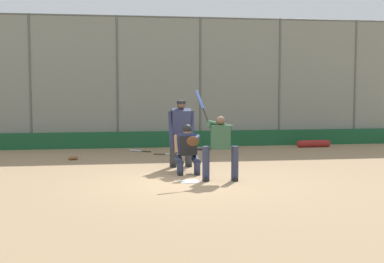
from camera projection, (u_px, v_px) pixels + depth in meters
name	position (u px, v px, depth m)	size (l,w,h in m)	color
ground_plane	(189.00, 182.00, 12.00)	(160.00, 160.00, 0.00)	#9E7F5B
home_plate_marker	(189.00, 182.00, 12.00)	(0.43, 0.43, 0.01)	white
backstop_fence	(159.00, 79.00, 18.82)	(20.63, 0.08, 4.60)	#515651
padding_wall	(160.00, 139.00, 18.90)	(20.14, 0.18, 0.55)	#19512D
bleachers_beyond	(179.00, 131.00, 21.25)	(14.39, 1.95, 1.16)	slate
batter_at_plate	(220.00, 146.00, 12.07)	(0.93, 0.68, 2.05)	#2D334C
catcher_behind_plate	(188.00, 148.00, 13.05)	(0.64, 0.74, 1.21)	#2D334C
umpire_home	(181.00, 131.00, 14.13)	(0.72, 0.43, 1.77)	#333333
spare_bat_near_backstop	(171.00, 154.00, 16.66)	(0.81, 0.22, 0.07)	black
spare_bat_by_padding	(137.00, 151.00, 17.58)	(0.69, 0.63, 0.07)	black
spare_bat_third_base_side	(198.00, 149.00, 17.95)	(0.87, 0.12, 0.07)	black
fielding_glove_on_dirt	(73.00, 158.00, 15.60)	(0.29, 0.22, 0.11)	brown
equipment_bag_dugout_side	(314.00, 144.00, 18.91)	(1.26, 0.25, 0.25)	maroon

